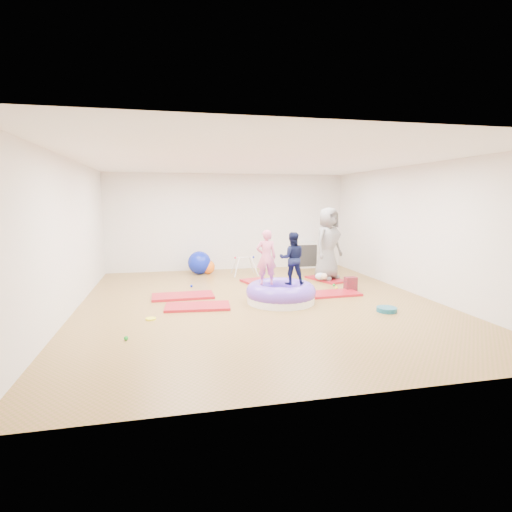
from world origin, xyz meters
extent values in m
cube|color=#996A3D|center=(0.00, 0.00, 0.00)|extent=(7.00, 8.00, 0.01)
cube|color=white|center=(0.00, 0.00, 2.80)|extent=(7.00, 8.00, 0.01)
cube|color=silver|center=(0.00, 4.00, 1.40)|extent=(7.00, 0.01, 2.80)
cube|color=silver|center=(0.00, -4.00, 1.40)|extent=(7.00, 0.01, 2.80)
cube|color=silver|center=(-3.50, 0.00, 1.40)|extent=(0.01, 8.00, 2.80)
cube|color=silver|center=(3.50, 0.00, 1.40)|extent=(0.01, 8.00, 2.80)
cube|color=red|center=(-1.25, -0.16, 0.03)|extent=(1.27, 0.72, 0.05)
cube|color=red|center=(-1.49, 0.75, 0.03)|extent=(1.29, 0.66, 0.05)
cube|color=red|center=(0.48, 1.61, 0.03)|extent=(0.99, 1.45, 0.05)
cube|color=red|center=(1.69, 0.28, 0.02)|extent=(1.22, 0.65, 0.05)
cube|color=red|center=(2.18, 1.81, 0.02)|extent=(0.87, 1.19, 0.04)
cylinder|color=white|center=(0.42, -0.10, 0.08)|extent=(1.36, 1.36, 0.15)
torus|color=#643FD1|center=(0.42, -0.10, 0.22)|extent=(1.41, 1.41, 0.37)
ellipsoid|color=#643FD1|center=(0.42, -0.10, 0.13)|extent=(0.75, 0.75, 0.34)
imported|color=pink|center=(0.14, -0.01, 0.96)|extent=(0.43, 0.31, 1.11)
imported|color=black|center=(0.66, -0.09, 0.93)|extent=(0.59, 0.50, 1.06)
imported|color=slate|center=(2.20, 1.79, 0.95)|extent=(1.06, 0.95, 1.81)
ellipsoid|color=silver|center=(2.00, 1.65, 0.14)|extent=(0.34, 0.22, 0.20)
sphere|color=beige|center=(2.00, 1.49, 0.17)|extent=(0.16, 0.16, 0.16)
sphere|color=#0C1DB2|center=(0.82, 1.39, 0.03)|extent=(0.06, 0.06, 0.06)
sphere|color=green|center=(2.08, 1.07, 0.03)|extent=(0.06, 0.06, 0.06)
sphere|color=#0C1DB2|center=(-1.26, 1.69, 0.03)|extent=(0.06, 0.06, 0.06)
sphere|color=#FEFF26|center=(2.01, 0.78, 0.03)|extent=(0.06, 0.06, 0.06)
sphere|color=green|center=(1.53, 1.83, 0.03)|extent=(0.06, 0.06, 0.06)
sphere|color=green|center=(-2.41, -1.74, 0.03)|extent=(0.06, 0.06, 0.06)
sphere|color=#0C1DB2|center=(1.21, 0.12, 0.03)|extent=(0.06, 0.06, 0.06)
sphere|color=green|center=(2.55, 1.23, 0.03)|extent=(0.06, 0.06, 0.06)
sphere|color=#0C1DB2|center=(-0.93, 3.38, 0.32)|extent=(0.64, 0.64, 0.64)
sphere|color=orange|center=(-0.70, 3.35, 0.19)|extent=(0.39, 0.39, 0.39)
cylinder|color=silver|center=(0.00, 2.64, 0.28)|extent=(0.19, 0.20, 0.52)
cylinder|color=silver|center=(0.00, 3.08, 0.28)|extent=(0.19, 0.20, 0.52)
cylinder|color=silver|center=(0.48, 2.64, 0.28)|extent=(0.19, 0.20, 0.52)
cylinder|color=silver|center=(0.48, 3.08, 0.28)|extent=(0.19, 0.20, 0.52)
cylinder|color=silver|center=(0.24, 2.86, 0.50)|extent=(0.50, 0.03, 0.03)
sphere|color=red|center=(-0.01, 2.86, 0.50)|extent=(0.06, 0.06, 0.06)
sphere|color=#0C1DB2|center=(0.49, 2.86, 0.50)|extent=(0.06, 0.06, 0.06)
cube|color=silver|center=(2.29, 3.80, 0.38)|extent=(0.76, 0.37, 0.76)
cube|color=#292929|center=(2.29, 3.62, 0.38)|extent=(0.66, 0.02, 0.66)
cube|color=silver|center=(2.29, 3.74, 0.38)|extent=(0.02, 0.26, 0.67)
cube|color=silver|center=(2.29, 3.74, 0.38)|extent=(0.67, 0.26, 0.02)
cylinder|color=#175E78|center=(2.14, -1.19, 0.04)|extent=(0.37, 0.37, 0.08)
cube|color=maroon|center=(2.26, 0.56, 0.16)|extent=(0.28, 0.18, 0.31)
cylinder|color=#FEFF26|center=(-2.09, -0.76, 0.01)|extent=(0.18, 0.18, 0.03)
camera|label=1|loc=(-1.75, -7.65, 2.04)|focal=28.00mm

